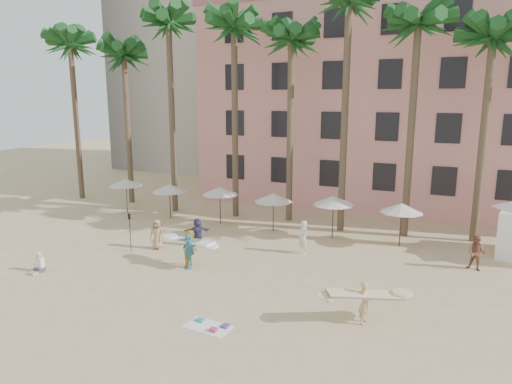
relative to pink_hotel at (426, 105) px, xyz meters
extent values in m
plane|color=#D1B789|center=(-7.00, -26.00, -8.00)|extent=(120.00, 120.00, 0.00)
cube|color=pink|center=(0.00, 0.00, 0.00)|extent=(35.00, 14.00, 16.00)
cylinder|color=brown|center=(-27.00, -11.00, -1.50)|extent=(0.44, 0.44, 13.00)
cylinder|color=brown|center=(-22.00, -10.50, -2.00)|extent=(0.44, 0.44, 12.00)
cylinder|color=brown|center=(-17.00, -11.50, -1.00)|extent=(0.44, 0.44, 14.00)
cylinder|color=brown|center=(-12.00, -11.00, -1.25)|extent=(0.44, 0.44, 13.50)
cylinder|color=brown|center=(-8.00, -10.50, -1.75)|extent=(0.44, 0.44, 12.50)
cylinder|color=brown|center=(-4.00, -11.50, -0.75)|extent=(0.44, 0.44, 14.50)
cylinder|color=brown|center=(0.00, -11.00, -1.50)|extent=(0.44, 0.44, 13.00)
cylinder|color=brown|center=(4.00, -10.50, -2.00)|extent=(0.44, 0.44, 12.00)
cylinder|color=#332B23|center=(-20.00, -13.50, -6.75)|extent=(0.07, 0.07, 2.50)
cone|color=silver|center=(-20.00, -13.50, -5.65)|extent=(2.50, 2.50, 0.55)
cylinder|color=#332B23|center=(-16.00, -13.60, -6.80)|extent=(0.07, 0.07, 2.40)
cone|color=silver|center=(-16.00, -13.60, -5.75)|extent=(2.50, 2.50, 0.55)
cylinder|color=#332B23|center=(-12.00, -13.40, -6.75)|extent=(0.07, 0.07, 2.50)
cone|color=silver|center=(-12.00, -13.40, -5.65)|extent=(2.50, 2.50, 0.55)
cylinder|color=#332B23|center=(-8.00, -13.50, -6.80)|extent=(0.07, 0.07, 2.40)
cone|color=silver|center=(-8.00, -13.50, -5.75)|extent=(2.50, 2.50, 0.55)
cylinder|color=#332B23|center=(-4.00, -13.60, -6.70)|extent=(0.07, 0.07, 2.60)
cone|color=silver|center=(-4.00, -13.60, -5.55)|extent=(2.50, 2.50, 0.55)
cylinder|color=#332B23|center=(0.00, -13.40, -6.75)|extent=(0.07, 0.07, 2.50)
cone|color=silver|center=(0.00, -13.40, -5.65)|extent=(2.50, 2.50, 0.55)
cube|color=white|center=(-5.50, -26.44, -7.99)|extent=(1.89, 1.17, 0.02)
cube|color=teal|center=(-5.98, -26.19, -7.93)|extent=(0.32, 0.28, 0.10)
cube|color=#C5366B|center=(-5.12, -26.68, -7.92)|extent=(0.30, 0.25, 0.12)
cube|color=#5D3989|center=(-4.87, -26.20, -7.94)|extent=(0.29, 0.32, 0.08)
imported|color=tan|center=(-0.08, -23.70, -7.14)|extent=(0.46, 0.66, 1.72)
cube|color=#F7E19A|center=(-0.08, -23.70, -6.79)|extent=(2.95, 2.11, 0.36)
imported|color=#FFAF1A|center=(-9.57, -21.13, -7.04)|extent=(1.04, 1.15, 1.93)
cube|color=white|center=(-9.57, -21.13, -6.65)|extent=(2.94, 1.25, 0.30)
imported|color=brown|center=(4.01, -15.77, -7.09)|extent=(1.03, 0.88, 1.82)
imported|color=#383C62|center=(-10.94, -18.15, -7.16)|extent=(1.55, 1.32, 1.68)
imported|color=silver|center=(-4.82, -16.93, -7.05)|extent=(0.83, 0.78, 1.90)
imported|color=#53ACC2|center=(-9.48, -21.47, -7.07)|extent=(1.17, 0.95, 1.86)
imported|color=tan|center=(-12.80, -19.60, -7.12)|extent=(0.95, 0.72, 1.75)
cylinder|color=black|center=(-13.93, -20.57, -6.95)|extent=(0.04, 0.04, 2.10)
cube|color=black|center=(-13.93, -20.57, -5.95)|extent=(0.18, 0.03, 0.35)
cube|color=#3F3F4C|center=(-16.10, -24.98, -7.88)|extent=(0.43, 0.41, 0.23)
cube|color=tan|center=(-16.10, -25.32, -7.94)|extent=(0.39, 0.43, 0.12)
cube|color=white|center=(-16.10, -24.94, -7.52)|extent=(0.43, 0.25, 0.53)
sphere|color=tan|center=(-16.10, -24.94, -7.13)|extent=(0.23, 0.23, 0.23)
camera|label=1|loc=(2.73, -40.37, 0.65)|focal=32.00mm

